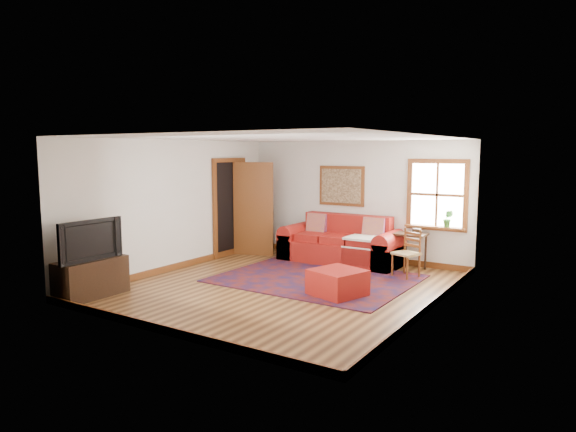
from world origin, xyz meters
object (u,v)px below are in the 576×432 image
Objects in this scene: red_ottoman at (337,283)px; ladder_back_chair at (408,251)px; side_table at (410,240)px; media_cabinet at (91,278)px; red_leather_sofa at (342,247)px.

red_ottoman is 1.88m from ladder_back_chair.
side_table is at bearing 99.44° from red_ottoman.
ladder_back_chair is (0.16, -0.58, -0.12)m from side_table.
ladder_back_chair reaches higher than media_cabinet.
ladder_back_chair is at bearing -74.29° from side_table.
ladder_back_chair is (0.52, 1.79, 0.26)m from red_ottoman.
ladder_back_chair is at bearing -16.99° from red_leather_sofa.
side_table is 5.78m from media_cabinet.
red_ottoman is at bearing 33.28° from media_cabinet.
red_ottoman is 2.43m from side_table.
ladder_back_chair is at bearing 91.82° from red_ottoman.
red_ottoman is 0.83× the size of ladder_back_chair.
red_leather_sofa is at bearing -176.23° from side_table.
red_leather_sofa is at bearing 133.15° from red_ottoman.
media_cabinet is (-3.25, -2.13, 0.09)m from red_ottoman.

